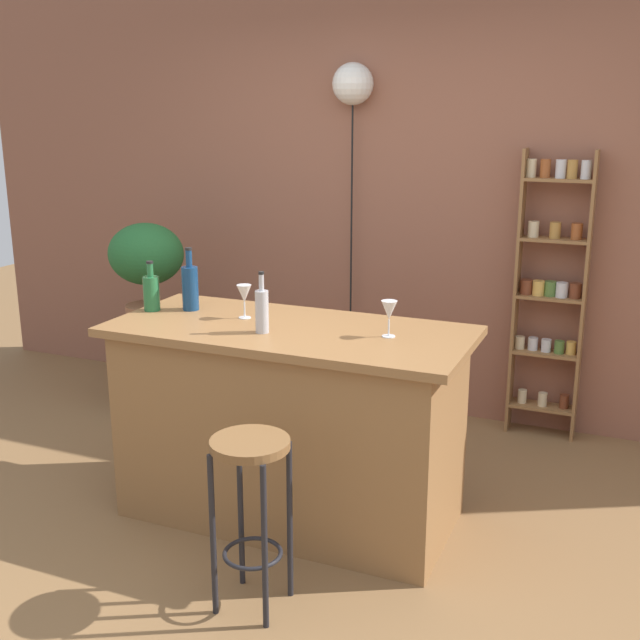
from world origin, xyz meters
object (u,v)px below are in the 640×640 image
bottle_spirits_clear (262,310)px  bottle_sauce_amber (190,287)px  bar_stool (251,486)px  spice_shelf (550,289)px  pendant_globe_light (353,87)px  plant_stool (153,372)px  bottle_soda_blue (151,292)px  wine_glass_center (389,311)px  potted_plant (147,267)px  wine_glass_left (244,294)px

bottle_spirits_clear → bottle_sauce_amber: size_ratio=0.89×
bar_stool → spice_shelf: spice_shelf is taller
bar_stool → pendant_globe_light: pendant_globe_light is taller
plant_stool → bottle_soda_blue: size_ratio=1.94×
plant_stool → bottle_spirits_clear: bottle_spirits_clear is taller
spice_shelf → wine_glass_center: spice_shelf is taller
pendant_globe_light → potted_plant: bearing=-153.1°
bottle_spirits_clear → pendant_globe_light: pendant_globe_light is taller
bar_stool → plant_stool: 2.34m
spice_shelf → pendant_globe_light: size_ratio=0.78×
spice_shelf → bottle_sauce_amber: bearing=-138.5°
spice_shelf → bottle_sauce_amber: 2.12m
bottle_spirits_clear → spice_shelf: bearing=56.9°
plant_stool → wine_glass_center: size_ratio=2.98×
potted_plant → bottle_sauce_amber: bottle_sauce_amber is taller
wine_glass_left → wine_glass_center: size_ratio=1.00×
spice_shelf → bottle_spirits_clear: 1.96m
bar_stool → pendant_globe_light: size_ratio=0.32×
bottle_spirits_clear → bottle_sauce_amber: (-0.52, 0.23, 0.01)m
bottle_spirits_clear → wine_glass_left: size_ratio=1.71×
bottle_sauce_amber → wine_glass_center: size_ratio=1.93×
spice_shelf → pendant_globe_light: bearing=178.5°
potted_plant → pendant_globe_light: (1.17, 0.60, 1.11)m
potted_plant → bottle_soda_blue: size_ratio=2.98×
spice_shelf → bottle_soda_blue: (-1.76, -1.49, 0.14)m
plant_stool → wine_glass_left: bearing=-36.6°
plant_stool → potted_plant: bearing=0.0°
plant_stool → potted_plant: (0.00, 0.00, 0.71)m
spice_shelf → bottle_sauce_amber: spice_shelf is taller
plant_stool → bottle_sauce_amber: 1.46m
potted_plant → spice_shelf: bearing=13.0°
bottle_spirits_clear → wine_glass_center: 0.57m
plant_stool → wine_glass_center: (1.92, -0.91, 0.83)m
wine_glass_left → pendant_globe_light: 1.78m
spice_shelf → pendant_globe_light: 1.72m
wine_glass_center → bottle_soda_blue: bearing=-179.3°
bar_stool → pendant_globe_light: (-0.45, 2.27, 1.54)m
bar_stool → wine_glass_center: wine_glass_center is taller
bottle_sauce_amber → pendant_globe_light: bearing=77.6°
spice_shelf → bar_stool: bearing=-110.2°
bar_stool → bottle_sauce_amber: bottle_sauce_amber is taller
wine_glass_center → potted_plant: bearing=154.6°
bottle_soda_blue → wine_glass_left: bottle_soda_blue is taller
bottle_soda_blue → wine_glass_left: size_ratio=1.53×
bottle_soda_blue → pendant_globe_light: bearing=72.2°
bottle_spirits_clear → bar_stool: bearing=-67.7°
potted_plant → bottle_sauce_amber: bearing=-44.5°
bottle_soda_blue → wine_glass_center: 1.24m
bottle_sauce_amber → pendant_globe_light: pendant_globe_light is taller
plant_stool → potted_plant: 0.71m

